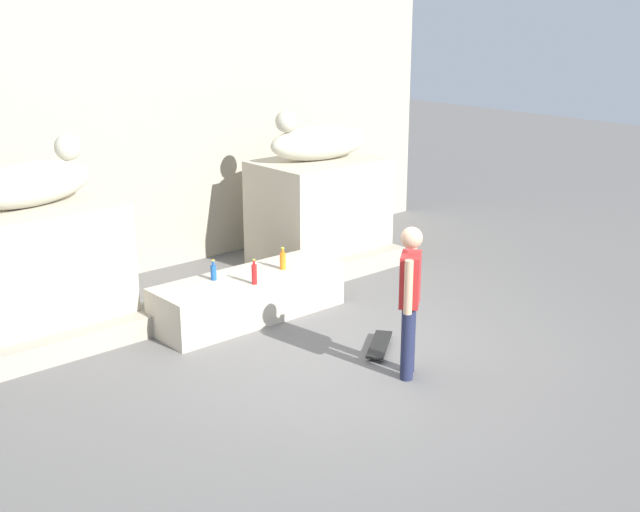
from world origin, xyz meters
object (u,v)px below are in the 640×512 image
(statue_reclining_left, at_px, (32,182))
(bottle_red, at_px, (254,274))
(bottle_blue, at_px, (213,272))
(bottle_orange, at_px, (283,260))
(skater, at_px, (410,295))
(statue_reclining_right, at_px, (317,141))
(skateboard, at_px, (379,345))

(statue_reclining_left, xyz_separation_m, bottle_red, (2.03, -1.52, -1.19))
(bottle_red, relative_size, bottle_blue, 1.22)
(statue_reclining_left, relative_size, bottle_blue, 6.44)
(bottle_red, bearing_deg, bottle_orange, 19.94)
(bottle_orange, bearing_deg, bottle_red, -160.06)
(statue_reclining_left, relative_size, skater, 1.00)
(skater, height_order, bottle_blue, skater)
(statue_reclining_right, height_order, skateboard, statue_reclining_right)
(skater, xyz_separation_m, bottle_red, (-0.43, 2.17, -0.21))
(bottle_red, distance_m, bottle_blue, 0.54)
(skateboard, relative_size, bottle_red, 2.39)
(statue_reclining_left, relative_size, skateboard, 2.20)
(skater, height_order, bottle_red, skater)
(bottle_blue, xyz_separation_m, bottle_orange, (0.92, -0.23, 0.02))
(bottle_red, bearing_deg, statue_reclining_right, 33.07)
(skateboard, xyz_separation_m, bottle_orange, (-0.05, 1.72, 0.63))
(statue_reclining_left, distance_m, bottle_red, 2.80)
(statue_reclining_right, height_order, skater, statue_reclining_right)
(skater, distance_m, bottle_orange, 2.42)
(skateboard, bearing_deg, bottle_red, 78.07)
(statue_reclining_right, bearing_deg, bottle_red, 43.97)
(statue_reclining_left, height_order, skateboard, statue_reclining_left)
(statue_reclining_left, distance_m, skateboard, 4.45)
(statue_reclining_left, xyz_separation_m, skateboard, (2.71, -3.01, -1.84))
(skater, height_order, bottle_orange, skater)
(bottle_red, bearing_deg, bottle_blue, 121.94)
(bottle_blue, bearing_deg, skater, -74.73)
(skater, relative_size, bottle_red, 5.25)
(skater, distance_m, bottle_blue, 2.74)
(statue_reclining_right, relative_size, bottle_red, 5.27)
(statue_reclining_right, xyz_separation_m, bottle_blue, (-2.62, -1.06, -1.22))
(bottle_orange, bearing_deg, statue_reclining_right, 37.15)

